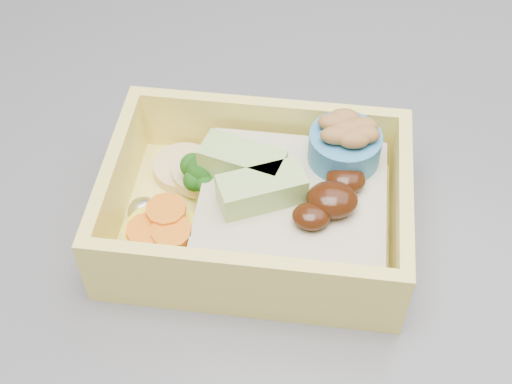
{
  "coord_description": "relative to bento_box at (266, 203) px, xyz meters",
  "views": [
    {
      "loc": [
        0.17,
        -0.49,
        1.32
      ],
      "look_at": [
        0.16,
        -0.18,
        0.96
      ],
      "focal_mm": 50.0,
      "sensor_mm": 36.0,
      "label": 1
    }
  ],
  "objects": [
    {
      "name": "bento_box",
      "position": [
        0.0,
        0.0,
        0.0
      ],
      "size": [
        0.21,
        0.16,
        0.07
      ],
      "rotation": [
        0.0,
        0.0,
        -0.08
      ],
      "color": "#FDE868",
      "rests_on": "island"
    }
  ]
}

